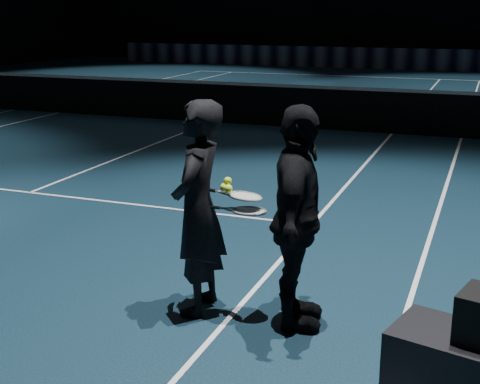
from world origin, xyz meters
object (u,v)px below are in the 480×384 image
object	(u,v)px
racket_lower	(249,211)
tennis_balls	(227,186)
player_b	(297,219)
racket_upper	(245,196)
player_a	(198,209)

from	to	relation	value
racket_lower	tennis_balls	size ratio (longest dim) A/B	5.67
player_b	racket_upper	size ratio (longest dim) A/B	2.68
racket_lower	racket_upper	distance (m)	0.13
player_a	racket_lower	world-z (taller)	player_a
racket_upper	player_a	bearing A→B (deg)	-178.29
player_b	tennis_balls	size ratio (longest dim) A/B	15.17
player_a	racket_lower	size ratio (longest dim) A/B	2.68
player_b	racket_lower	bearing A→B (deg)	79.96
player_a	player_b	world-z (taller)	same
player_a	player_b	bearing A→B (deg)	85.49
player_b	racket_lower	xyz separation A→B (m)	(-0.40, -0.01, 0.03)
player_a	tennis_balls	size ratio (longest dim) A/B	15.17
racket_lower	tennis_balls	world-z (taller)	tennis_balls
tennis_balls	racket_upper	bearing A→B (deg)	14.75
racket_upper	tennis_balls	world-z (taller)	tennis_balls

